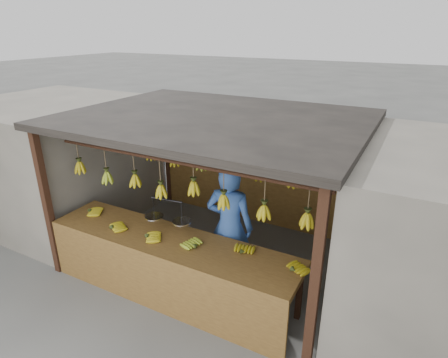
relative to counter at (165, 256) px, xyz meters
The scene contains 8 objects.
ground 1.43m from the counter, 86.19° to the left, with size 80.00×80.00×0.00m, color #5B5B57.
stall 2.01m from the counter, 86.99° to the left, with size 4.30×3.30×2.40m.
neighbor_left 3.75m from the counter, 160.66° to the left, with size 3.00×3.00×2.30m, color slate.
counter is the anchor object (origin of this frame).
hanging_bananas 1.54m from the counter, 86.18° to the left, with size 3.62×2.25×0.39m.
balance_scale 0.54m from the counter, 113.01° to the left, with size 0.67×0.31×0.88m.
vendor 0.98m from the counter, 51.28° to the left, with size 0.69×0.45×1.89m, color #3359A5.
bag_bundles 3.29m from the counter, 51.96° to the left, with size 0.08×0.26×1.35m.
Camera 1 is at (2.64, -4.65, 3.59)m, focal length 30.00 mm.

